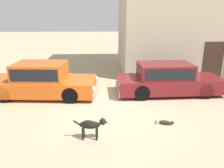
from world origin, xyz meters
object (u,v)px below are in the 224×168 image
Objects in this scene: stray_dog_spotted at (92,125)px; stray_cat at (166,122)px; parked_sedan_nearest at (42,80)px; parked_sedan_second at (167,79)px.

stray_cat is (2.39, 0.75, -0.38)m from stray_dog_spotted.
stray_dog_spotted is 2.54m from stray_cat.
stray_cat is at bearing -27.55° from parked_sedan_nearest.
parked_sedan_nearest is 5.58m from stray_cat.
stray_cat is at bearing 21.90° from stray_dog_spotted.
parked_sedan_nearest reaches higher than stray_cat.
stray_dog_spotted reaches higher than stray_cat.
parked_sedan_nearest is at bearing 126.92° from stray_dog_spotted.
stray_cat is (4.72, -2.90, -0.66)m from parked_sedan_nearest.
parked_sedan_nearest is at bearing 178.76° from parked_sedan_second.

